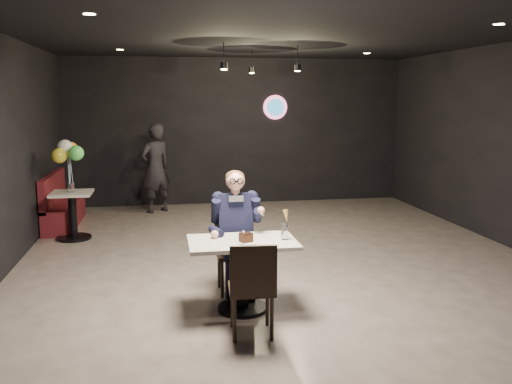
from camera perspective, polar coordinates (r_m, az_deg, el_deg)
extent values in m
plane|color=gray|center=(7.21, 2.95, -7.81)|extent=(9.00, 9.00, 0.00)
cube|color=black|center=(8.86, 0.20, 14.34)|extent=(1.40, 1.20, 0.36)
cube|color=silver|center=(5.67, -1.44, -8.78)|extent=(1.10, 0.70, 0.75)
cube|color=black|center=(6.17, -2.19, -6.42)|extent=(0.42, 0.46, 0.92)
cube|color=black|center=(5.10, -0.48, -9.95)|extent=(0.45, 0.49, 0.92)
cube|color=black|center=(6.10, -2.20, -4.07)|extent=(0.60, 0.80, 1.44)
cylinder|color=white|center=(5.46, -0.88, -5.33)|extent=(0.21, 0.21, 0.01)
cube|color=black|center=(5.46, -1.06, -4.83)|extent=(0.14, 0.13, 0.08)
ellipsoid|color=#2D8B40|center=(5.48, -0.31, -4.36)|extent=(0.06, 0.04, 0.01)
cylinder|color=silver|center=(5.59, 3.03, -4.19)|extent=(0.07, 0.07, 0.16)
cone|color=#DCB75A|center=(5.56, 3.20, -2.52)|extent=(0.08, 0.08, 0.13)
cube|color=#4A0F1C|center=(9.95, -19.57, -0.76)|extent=(0.45, 1.81, 0.91)
cube|color=silver|center=(8.94, -18.72, -2.32)|extent=(0.61, 0.61, 0.76)
cylinder|color=silver|center=(8.86, -18.88, 0.47)|extent=(0.10, 0.10, 0.15)
cube|color=yellow|center=(8.81, -19.03, 3.20)|extent=(0.42, 0.42, 0.70)
imported|color=black|center=(10.59, -10.52, 2.47)|extent=(0.75, 0.69, 1.71)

